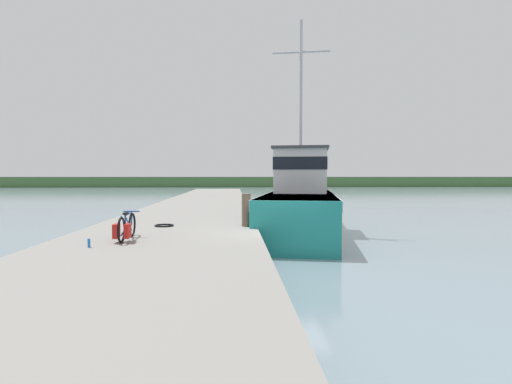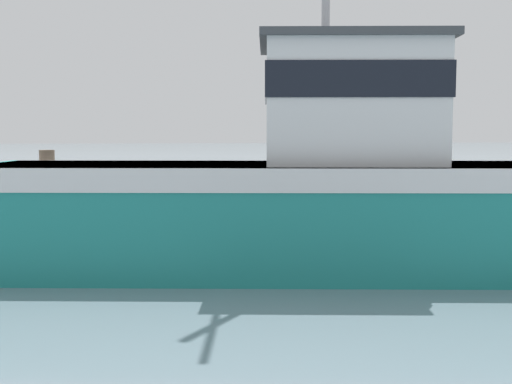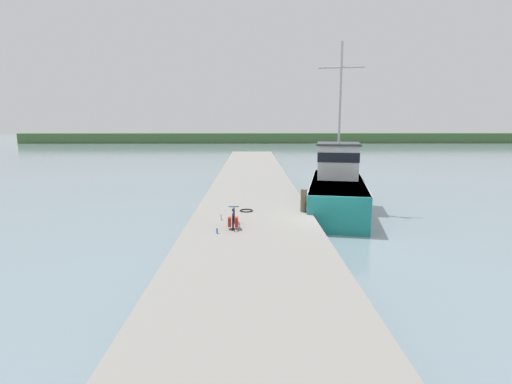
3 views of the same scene
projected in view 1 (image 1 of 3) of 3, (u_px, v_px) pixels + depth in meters
ground_plane at (285, 258)px, 12.62m from camera, size 320.00×320.00×0.00m
dock_pier at (169, 245)px, 12.40m from camera, size 5.59×80.00×0.92m
far_shoreline at (366, 182)px, 95.74m from camera, size 180.00×5.00×2.39m
fishing_boat_main at (300, 202)px, 18.16m from camera, size 4.84×12.20×9.67m
bicycle_touring at (125, 228)px, 10.39m from camera, size 0.44×1.76×0.73m
mooring_post at (246, 210)px, 13.32m from camera, size 0.30×0.30×1.10m
hose_coil at (164, 225)px, 13.35m from camera, size 0.64×0.64×0.05m
water_bottle_by_bike at (89, 243)px, 9.40m from camera, size 0.06×0.06×0.21m
water_bottle_on_curb at (116, 230)px, 11.55m from camera, size 0.07×0.07×0.26m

